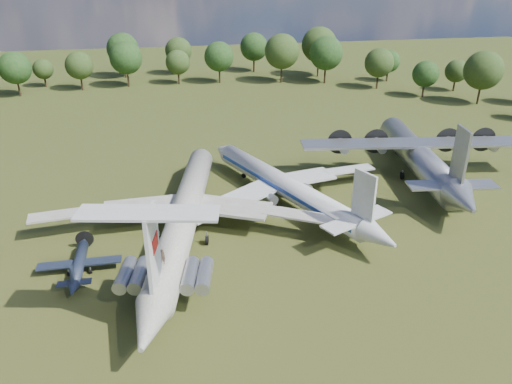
{
  "coord_description": "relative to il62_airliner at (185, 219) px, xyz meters",
  "views": [
    {
      "loc": [
        -4.04,
        -58.58,
        33.37
      ],
      "look_at": [
        6.65,
        -0.09,
        5.0
      ],
      "focal_mm": 35.0,
      "sensor_mm": 36.0,
      "label": 1
    }
  ],
  "objects": [
    {
      "name": "an12_transport",
      "position": [
        38.75,
        12.8,
        0.25
      ],
      "size": [
        43.52,
        47.37,
        5.61
      ],
      "primitive_type": null,
      "rotation": [
        0.0,
        0.0,
        -0.13
      ],
      "color": "#A3A5AA",
      "rests_on": "ground"
    },
    {
      "name": "ground",
      "position": [
        2.94,
        1.29,
        -2.55
      ],
      "size": [
        300.0,
        300.0,
        0.0
      ],
      "primitive_type": "plane",
      "color": "#273D14",
      "rests_on": "ground"
    },
    {
      "name": "person_on_il62",
      "position": [
        -2.78,
        -14.03,
        3.45
      ],
      "size": [
        0.73,
        0.56,
        1.79
      ],
      "primitive_type": "imported",
      "rotation": [
        0.0,
        0.0,
        3.37
      ],
      "color": "#896146",
      "rests_on": "il62_airliner"
    },
    {
      "name": "small_prop_west",
      "position": [
        -12.49,
        -6.32,
        -1.61
      ],
      "size": [
        9.58,
        12.98,
        1.89
      ],
      "primitive_type": null,
      "rotation": [
        0.0,
        0.0,
        0.01
      ],
      "color": "black",
      "rests_on": "ground"
    },
    {
      "name": "tu104_jet",
      "position": [
        15.07,
        6.9,
        -0.36
      ],
      "size": [
        47.83,
        53.36,
        4.38
      ],
      "primitive_type": null,
      "rotation": [
        0.0,
        0.0,
        0.42
      ],
      "color": "#BCBCBC",
      "rests_on": "ground"
    },
    {
      "name": "il62_airliner",
      "position": [
        0.0,
        0.0,
        0.0
      ],
      "size": [
        49.4,
        58.86,
        5.11
      ],
      "primitive_type": null,
      "rotation": [
        0.0,
        0.0,
        -0.2
      ],
      "color": "#B9B9B4",
      "rests_on": "ground"
    }
  ]
}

